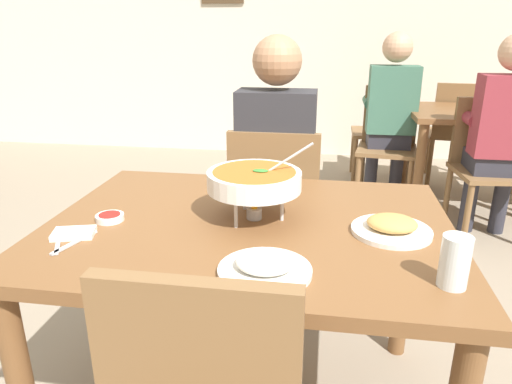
% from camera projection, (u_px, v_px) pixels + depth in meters
% --- Properties ---
extents(cafe_rear_partition, '(10.00, 0.10, 3.00)m').
position_uv_depth(cafe_rear_partition, '(310.00, 10.00, 4.74)').
color(cafe_rear_partition, beige).
rests_on(cafe_rear_partition, ground_plane).
extents(dining_table_main, '(1.28, 0.95, 0.75)m').
position_uv_depth(dining_table_main, '(249.00, 251.00, 1.52)').
color(dining_table_main, brown).
rests_on(dining_table_main, ground_plane).
extents(chair_diner_main, '(0.44, 0.44, 0.90)m').
position_uv_depth(chair_diner_main, '(275.00, 206.00, 2.27)').
color(chair_diner_main, brown).
rests_on(chair_diner_main, ground_plane).
extents(diner_main, '(0.40, 0.45, 1.31)m').
position_uv_depth(diner_main, '(277.00, 158.00, 2.22)').
color(diner_main, '#2D2D38').
rests_on(diner_main, ground_plane).
extents(curry_bowl, '(0.33, 0.30, 0.26)m').
position_uv_depth(curry_bowl, '(254.00, 181.00, 1.47)').
color(curry_bowl, silver).
rests_on(curry_bowl, dining_table_main).
extents(rice_plate, '(0.24, 0.24, 0.06)m').
position_uv_depth(rice_plate, '(265.00, 266.00, 1.17)').
color(rice_plate, white).
rests_on(rice_plate, dining_table_main).
extents(appetizer_plate, '(0.24, 0.24, 0.06)m').
position_uv_depth(appetizer_plate, '(392.00, 227.00, 1.40)').
color(appetizer_plate, white).
rests_on(appetizer_plate, dining_table_main).
extents(sauce_dish, '(0.09, 0.09, 0.02)m').
position_uv_depth(sauce_dish, '(110.00, 217.00, 1.49)').
color(sauce_dish, white).
rests_on(sauce_dish, dining_table_main).
extents(napkin_folded, '(0.14, 0.11, 0.02)m').
position_uv_depth(napkin_folded, '(74.00, 233.00, 1.38)').
color(napkin_folded, white).
rests_on(napkin_folded, dining_table_main).
extents(fork_utensil, '(0.09, 0.16, 0.01)m').
position_uv_depth(fork_utensil, '(59.00, 241.00, 1.34)').
color(fork_utensil, silver).
rests_on(fork_utensil, dining_table_main).
extents(spoon_utensil, '(0.06, 0.17, 0.01)m').
position_uv_depth(spoon_utensil, '(75.00, 242.00, 1.34)').
color(spoon_utensil, silver).
rests_on(spoon_utensil, dining_table_main).
extents(drink_glass, '(0.07, 0.07, 0.13)m').
position_uv_depth(drink_glass, '(454.00, 264.00, 1.10)').
color(drink_glass, silver).
rests_on(drink_glass, dining_table_main).
extents(dining_table_far, '(1.00, 0.80, 0.75)m').
position_uv_depth(dining_table_far, '(476.00, 128.00, 3.50)').
color(dining_table_far, brown).
rests_on(dining_table_far, ground_plane).
extents(chair_bg_left, '(0.50, 0.50, 0.90)m').
position_uv_depth(chair_bg_left, '(388.00, 138.00, 3.67)').
color(chair_bg_left, brown).
rests_on(chair_bg_left, ground_plane).
extents(chair_bg_middle, '(0.48, 0.48, 0.90)m').
position_uv_depth(chair_bg_middle, '(487.00, 158.00, 3.10)').
color(chair_bg_middle, brown).
rests_on(chair_bg_middle, ground_plane).
extents(chair_bg_right, '(0.49, 0.49, 0.90)m').
position_uv_depth(chair_bg_right, '(456.00, 128.00, 4.03)').
color(chair_bg_right, brown).
rests_on(chair_bg_right, ground_plane).
extents(chair_bg_corner, '(0.44, 0.44, 0.90)m').
position_uv_depth(chair_bg_corner, '(388.00, 125.00, 4.16)').
color(chair_bg_corner, brown).
rests_on(chair_bg_corner, ground_plane).
extents(patron_bg_left, '(0.40, 0.45, 1.31)m').
position_uv_depth(patron_bg_left, '(391.00, 109.00, 3.56)').
color(patron_bg_left, '#2D2D38').
rests_on(patron_bg_left, ground_plane).
extents(patron_bg_middle, '(0.40, 0.45, 1.31)m').
position_uv_depth(patron_bg_middle, '(502.00, 127.00, 2.90)').
color(patron_bg_middle, '#2D2D38').
rests_on(patron_bg_middle, ground_plane).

